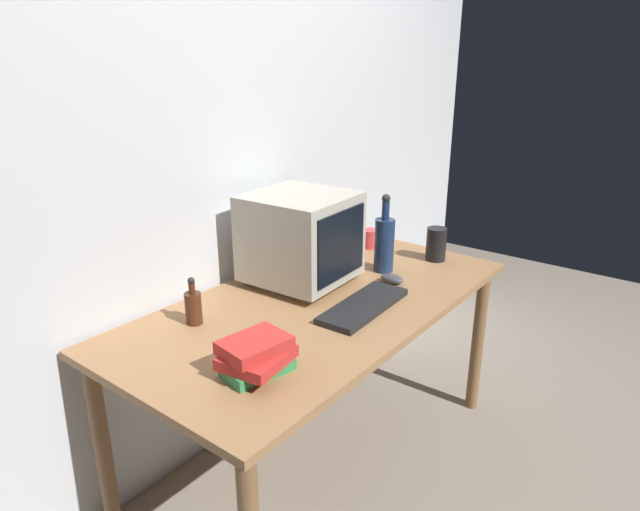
{
  "coord_description": "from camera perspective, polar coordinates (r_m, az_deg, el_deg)",
  "views": [
    {
      "loc": [
        -1.52,
        -1.18,
        1.62
      ],
      "look_at": [
        0.0,
        0.0,
        0.92
      ],
      "focal_mm": 31.13,
      "sensor_mm": 36.0,
      "label": 1
    }
  ],
  "objects": [
    {
      "name": "crt_monitor",
      "position": [
        2.21,
        -1.98,
        1.82
      ],
      "size": [
        0.4,
        0.41,
        0.37
      ],
      "color": "#B2AD9E",
      "rests_on": "desk"
    },
    {
      "name": "desk",
      "position": [
        2.15,
        0.0,
        -6.57
      ],
      "size": [
        1.63,
        0.82,
        0.74
      ],
      "color": "#9E7047",
      "rests_on": "ground"
    },
    {
      "name": "mug",
      "position": [
        2.69,
        5.18,
        1.77
      ],
      "size": [
        0.12,
        0.08,
        0.09
      ],
      "color": "#CC383D",
      "rests_on": "desk"
    },
    {
      "name": "book_stack",
      "position": [
        1.64,
        -6.57,
        -10.23
      ],
      "size": [
        0.22,
        0.19,
        0.11
      ],
      "color": "#33894C",
      "rests_on": "desk"
    },
    {
      "name": "back_wall",
      "position": [
        2.28,
        -9.57,
        10.3
      ],
      "size": [
        4.0,
        0.08,
        2.5
      ],
      "primitive_type": "cube",
      "color": "silver",
      "rests_on": "ground"
    },
    {
      "name": "ground_plane",
      "position": [
        2.52,
        0.0,
        -20.12
      ],
      "size": [
        6.0,
        6.0,
        0.0
      ],
      "primitive_type": "plane",
      "color": "gray"
    },
    {
      "name": "keyboard",
      "position": [
        2.05,
        4.49,
        -5.18
      ],
      "size": [
        0.43,
        0.17,
        0.02
      ],
      "primitive_type": "cube",
      "rotation": [
        0.0,
        0.0,
        0.05
      ],
      "color": "black",
      "rests_on": "desk"
    },
    {
      "name": "bottle_short",
      "position": [
        1.96,
        -12.89,
        -5.13
      ],
      "size": [
        0.06,
        0.06,
        0.17
      ],
      "color": "#472314",
      "rests_on": "desk"
    },
    {
      "name": "metal_canister",
      "position": [
        2.56,
        11.85,
        1.15
      ],
      "size": [
        0.09,
        0.09,
        0.15
      ],
      "primitive_type": "cylinder",
      "color": "black",
      "rests_on": "desk"
    },
    {
      "name": "computer_mouse",
      "position": [
        2.29,
        7.4,
        -2.39
      ],
      "size": [
        0.06,
        0.1,
        0.04
      ],
      "primitive_type": "ellipsoid",
      "rotation": [
        0.0,
        0.0,
        -0.01
      ],
      "color": "#3F3F47",
      "rests_on": "desk"
    },
    {
      "name": "bottle_tall",
      "position": [
        2.37,
        6.62,
        1.33
      ],
      "size": [
        0.08,
        0.08,
        0.34
      ],
      "color": "navy",
      "rests_on": "desk"
    }
  ]
}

